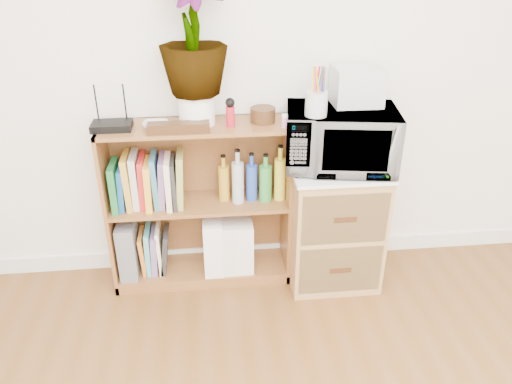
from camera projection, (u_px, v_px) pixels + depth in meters
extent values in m
cube|color=white|center=(259.00, 251.00, 3.14)|extent=(4.00, 0.02, 0.10)
cube|color=brown|center=(200.00, 205.00, 2.79)|extent=(1.00, 0.30, 0.95)
cube|color=#9E7542|center=(333.00, 224.00, 2.85)|extent=(0.50, 0.45, 0.70)
imported|color=silver|center=(340.00, 139.00, 2.60)|extent=(0.62, 0.47, 0.31)
cylinder|color=silver|center=(316.00, 104.00, 2.42)|extent=(0.11, 0.11, 0.12)
cube|color=silver|center=(357.00, 86.00, 2.57)|extent=(0.25, 0.21, 0.20)
cube|color=black|center=(112.00, 126.00, 2.51)|extent=(0.20, 0.14, 0.04)
imported|color=silver|center=(156.00, 125.00, 2.52)|extent=(0.13, 0.13, 0.03)
cylinder|color=white|center=(197.00, 109.00, 2.56)|extent=(0.18, 0.18, 0.16)
imported|color=#37772F|center=(192.00, 33.00, 2.38)|extent=(0.34, 0.34, 0.60)
cube|color=#351B0E|center=(179.00, 128.00, 2.47)|extent=(0.31, 0.08, 0.05)
cylinder|color=#B21625|center=(230.00, 117.00, 2.53)|extent=(0.05, 0.05, 0.10)
cylinder|color=#3C2310|center=(263.00, 115.00, 2.60)|extent=(0.13, 0.13, 0.08)
cube|color=pink|center=(291.00, 122.00, 2.53)|extent=(0.12, 0.04, 0.06)
cube|color=slate|center=(129.00, 245.00, 2.86)|extent=(0.10, 0.27, 0.33)
cube|color=white|center=(213.00, 242.00, 2.90)|extent=(0.11, 0.27, 0.33)
cube|color=white|center=(228.00, 242.00, 2.91)|extent=(0.10, 0.25, 0.31)
cube|color=white|center=(243.00, 242.00, 2.92)|extent=(0.10, 0.25, 0.31)
cube|color=#1C692F|center=(116.00, 184.00, 2.68)|extent=(0.03, 0.20, 0.26)
cube|color=navy|center=(123.00, 186.00, 2.69)|extent=(0.04, 0.20, 0.24)
cube|color=gold|center=(128.00, 181.00, 2.68)|extent=(0.04, 0.20, 0.30)
cube|color=beige|center=(135.00, 181.00, 2.68)|extent=(0.04, 0.20, 0.29)
cube|color=red|center=(142.00, 182.00, 2.69)|extent=(0.04, 0.20, 0.28)
cube|color=gold|center=(149.00, 183.00, 2.69)|extent=(0.04, 0.20, 0.26)
cube|color=teal|center=(156.00, 180.00, 2.69)|extent=(0.04, 0.20, 0.29)
cube|color=slate|center=(162.00, 181.00, 2.70)|extent=(0.05, 0.20, 0.27)
cube|color=#FAD7C2|center=(169.00, 180.00, 2.70)|extent=(0.03, 0.20, 0.28)
cube|color=#262626|center=(174.00, 181.00, 2.71)|extent=(0.03, 0.20, 0.27)
cube|color=#9B9747|center=(180.00, 178.00, 2.70)|extent=(0.05, 0.20, 0.30)
cylinder|color=#B68722|center=(224.00, 180.00, 2.73)|extent=(0.06, 0.06, 0.26)
cylinder|color=#AAB8C0|center=(237.00, 175.00, 2.73)|extent=(0.07, 0.07, 0.30)
cylinder|color=#2448AB|center=(252.00, 177.00, 2.75)|extent=(0.06, 0.06, 0.27)
cylinder|color=green|center=(265.00, 177.00, 2.75)|extent=(0.07, 0.07, 0.27)
cylinder|color=gold|center=(280.00, 173.00, 2.75)|extent=(0.06, 0.06, 0.31)
cube|color=orange|center=(144.00, 251.00, 2.89)|extent=(0.04, 0.19, 0.24)
cube|color=#47A5AB|center=(149.00, 249.00, 2.89)|extent=(0.03, 0.19, 0.27)
cube|color=slate|center=(155.00, 250.00, 2.89)|extent=(0.04, 0.19, 0.25)
cube|color=beige|center=(160.00, 248.00, 2.89)|extent=(0.03, 0.19, 0.28)
cube|color=#262626|center=(165.00, 249.00, 2.90)|extent=(0.06, 0.19, 0.25)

